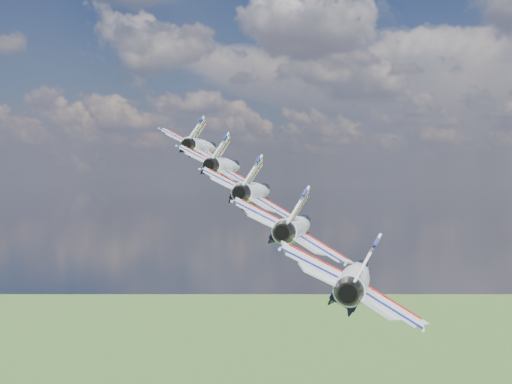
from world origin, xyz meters
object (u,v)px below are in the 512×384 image
Objects in this scene: jet_2 at (256,192)px; jet_4 at (356,277)px; jet_1 at (226,167)px; jet_3 at (297,227)px; jet_0 at (203,147)px.

jet_2 reaches higher than jet_4.
jet_1 is 22.80m from jet_3.
jet_0 is 22.80m from jet_2.
jet_2 is 22.80m from jet_4.
jet_1 is at bearing 118.94° from jet_3.
jet_3 is at bearing -61.06° from jet_1.
jet_2 is 11.40m from jet_3.
jet_0 is 1.00× the size of jet_2.
jet_2 is (17.45, -13.68, -5.33)m from jet_0.
jet_1 is at bearing -61.06° from jet_0.
jet_3 reaches higher than jet_4.
jet_4 is at bearing -61.06° from jet_0.
jet_3 is 11.40m from jet_4.
jet_1 is (8.72, -6.84, -2.67)m from jet_0.
jet_0 reaches higher than jet_4.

